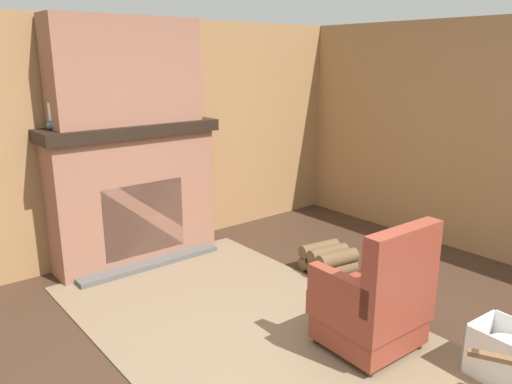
{
  "coord_description": "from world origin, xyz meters",
  "views": [
    {
      "loc": [
        1.84,
        -2.05,
        1.98
      ],
      "look_at": [
        -1.24,
        0.46,
        0.9
      ],
      "focal_mm": 35.0,
      "sensor_mm": 36.0,
      "label": 1
    }
  ],
  "objects_px": {
    "oil_lamp_vase": "(53,120)",
    "decorative_plate_on_mantel": "(125,111)",
    "firewood_stack": "(328,259)",
    "laundry_basket": "(511,356)",
    "storage_case": "(176,111)",
    "armchair": "(375,303)"
  },
  "relations": [
    {
      "from": "firewood_stack",
      "to": "laundry_basket",
      "type": "height_order",
      "value": "laundry_basket"
    },
    {
      "from": "storage_case",
      "to": "firewood_stack",
      "type": "bearing_deg",
      "value": 25.78
    },
    {
      "from": "oil_lamp_vase",
      "to": "decorative_plate_on_mantel",
      "type": "distance_m",
      "value": 0.68
    },
    {
      "from": "oil_lamp_vase",
      "to": "decorative_plate_on_mantel",
      "type": "relative_size",
      "value": 0.98
    },
    {
      "from": "firewood_stack",
      "to": "decorative_plate_on_mantel",
      "type": "relative_size",
      "value": 1.98
    },
    {
      "from": "laundry_basket",
      "to": "firewood_stack",
      "type": "bearing_deg",
      "value": 169.56
    },
    {
      "from": "laundry_basket",
      "to": "storage_case",
      "type": "relative_size",
      "value": 1.89
    },
    {
      "from": "laundry_basket",
      "to": "oil_lamp_vase",
      "type": "height_order",
      "value": "oil_lamp_vase"
    },
    {
      "from": "firewood_stack",
      "to": "oil_lamp_vase",
      "type": "height_order",
      "value": "oil_lamp_vase"
    },
    {
      "from": "storage_case",
      "to": "decorative_plate_on_mantel",
      "type": "relative_size",
      "value": 1.05
    },
    {
      "from": "armchair",
      "to": "decorative_plate_on_mantel",
      "type": "bearing_deg",
      "value": 13.57
    },
    {
      "from": "laundry_basket",
      "to": "oil_lamp_vase",
      "type": "xyz_separation_m",
      "value": [
        -3.34,
        -1.6,
        1.28
      ]
    },
    {
      "from": "firewood_stack",
      "to": "storage_case",
      "type": "distance_m",
      "value": 2.11
    },
    {
      "from": "armchair",
      "to": "firewood_stack",
      "type": "relative_size",
      "value": 2.02
    },
    {
      "from": "firewood_stack",
      "to": "oil_lamp_vase",
      "type": "distance_m",
      "value": 2.78
    },
    {
      "from": "firewood_stack",
      "to": "laundry_basket",
      "type": "bearing_deg",
      "value": -10.44
    },
    {
      "from": "laundry_basket",
      "to": "decorative_plate_on_mantel",
      "type": "bearing_deg",
      "value": -164.68
    },
    {
      "from": "firewood_stack",
      "to": "decorative_plate_on_mantel",
      "type": "height_order",
      "value": "decorative_plate_on_mantel"
    },
    {
      "from": "armchair",
      "to": "decorative_plate_on_mantel",
      "type": "xyz_separation_m",
      "value": [
        -2.59,
        -0.53,
        1.13
      ]
    },
    {
      "from": "firewood_stack",
      "to": "storage_case",
      "type": "height_order",
      "value": "storage_case"
    },
    {
      "from": "storage_case",
      "to": "laundry_basket",
      "type": "bearing_deg",
      "value": 6.38
    },
    {
      "from": "armchair",
      "to": "oil_lamp_vase",
      "type": "distance_m",
      "value": 3.05
    }
  ]
}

